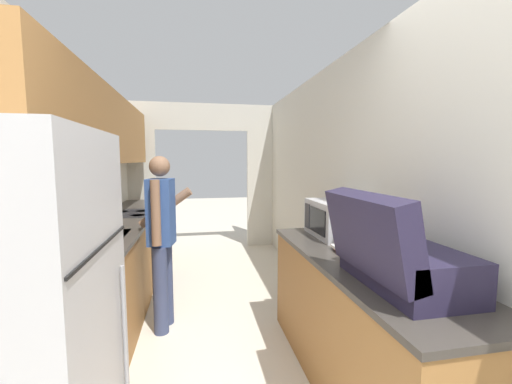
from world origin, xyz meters
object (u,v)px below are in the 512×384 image
(range_oven, at_px, (131,248))
(person, at_px, (162,238))
(book_stack, at_px, (352,251))
(suitcase, at_px, (392,254))
(microwave, at_px, (335,219))
(refrigerator, at_px, (5,342))

(range_oven, distance_m, person, 1.30)
(range_oven, bearing_deg, book_stack, -47.95)
(person, distance_m, book_stack, 1.64)
(person, distance_m, suitcase, 1.97)
(range_oven, relative_size, person, 0.66)
(microwave, relative_size, book_stack, 1.84)
(person, height_order, book_stack, person)
(suitcase, bearing_deg, person, 131.18)
(person, relative_size, microwave, 2.95)
(range_oven, bearing_deg, suitcase, -55.70)
(refrigerator, relative_size, book_stack, 5.72)
(suitcase, xyz_separation_m, microwave, (0.17, 1.05, -0.02))
(refrigerator, relative_size, microwave, 3.11)
(person, height_order, suitcase, person)
(microwave, bearing_deg, person, 163.92)
(person, relative_size, suitcase, 2.30)
(refrigerator, xyz_separation_m, microwave, (1.89, 1.12, 0.21))
(book_stack, bearing_deg, person, 146.06)
(refrigerator, xyz_separation_m, range_oven, (-0.06, 2.68, -0.38))
(person, xyz_separation_m, suitcase, (1.29, -1.47, 0.22))
(suitcase, bearing_deg, refrigerator, -177.68)
(suitcase, distance_m, book_stack, 0.58)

